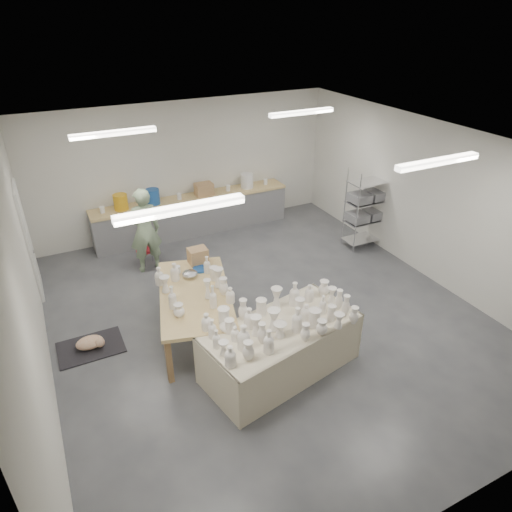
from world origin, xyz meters
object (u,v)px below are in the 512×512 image
potter (145,231)px  red_stool (145,251)px  drying_table (280,345)px  work_table (195,289)px

potter → red_stool: potter is taller
drying_table → red_stool: 4.15m
drying_table → potter: bearing=93.1°
drying_table → work_table: bearing=106.8°
drying_table → red_stool: (-0.98, 4.03, -0.16)m
work_table → potter: (-0.21, 2.33, 0.06)m
red_stool → potter: bearing=-90.0°
drying_table → potter: 3.91m
work_table → red_stool: size_ratio=5.85×
work_table → potter: 2.34m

